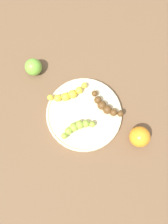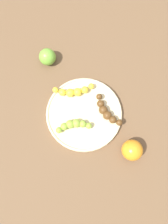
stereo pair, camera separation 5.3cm
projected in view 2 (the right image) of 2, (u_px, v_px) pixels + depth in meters
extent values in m
plane|color=brown|center=(84.00, 115.00, 0.83)|extent=(2.40, 2.40, 0.00)
cylinder|color=beige|center=(84.00, 114.00, 0.83)|extent=(0.29, 0.29, 0.02)
torus|color=beige|center=(84.00, 113.00, 0.82)|extent=(0.29, 0.29, 0.01)
sphere|color=#8CAD38|center=(89.00, 126.00, 0.79)|extent=(0.02, 0.02, 0.02)
sphere|color=#8CAD38|center=(83.00, 124.00, 0.79)|extent=(0.03, 0.03, 0.03)
sphere|color=#8CAD38|center=(76.00, 123.00, 0.79)|extent=(0.03, 0.03, 0.03)
sphere|color=#8CAD38|center=(70.00, 124.00, 0.79)|extent=(0.03, 0.03, 0.03)
sphere|color=#8CAD38|center=(64.00, 126.00, 0.79)|extent=(0.03, 0.03, 0.03)
sphere|color=#8CAD38|center=(59.00, 130.00, 0.78)|extent=(0.02, 0.02, 0.02)
sphere|color=#593819|center=(100.00, 97.00, 0.81)|extent=(0.02, 0.02, 0.02)
sphere|color=#593819|center=(101.00, 104.00, 0.81)|extent=(0.03, 0.03, 0.03)
sphere|color=#593819|center=(103.00, 110.00, 0.80)|extent=(0.03, 0.03, 0.03)
sphere|color=#593819|center=(107.00, 115.00, 0.80)|extent=(0.03, 0.03, 0.03)
sphere|color=#593819|center=(113.00, 120.00, 0.79)|extent=(0.03, 0.03, 0.03)
sphere|color=#593819|center=(119.00, 123.00, 0.79)|extent=(0.02, 0.02, 0.02)
sphere|color=yellow|center=(55.00, 90.00, 0.82)|extent=(0.02, 0.02, 0.02)
sphere|color=yellow|center=(63.00, 92.00, 0.82)|extent=(0.03, 0.03, 0.03)
sphere|color=yellow|center=(70.00, 93.00, 0.82)|extent=(0.03, 0.03, 0.03)
sphere|color=yellow|center=(78.00, 92.00, 0.82)|extent=(0.03, 0.03, 0.03)
sphere|color=yellow|center=(85.00, 90.00, 0.82)|extent=(0.03, 0.03, 0.03)
sphere|color=yellow|center=(91.00, 86.00, 0.83)|extent=(0.02, 0.02, 0.02)
sphere|color=#72B238|center=(47.00, 57.00, 0.86)|extent=(0.07, 0.07, 0.07)
sphere|color=orange|center=(132.00, 150.00, 0.76)|extent=(0.08, 0.08, 0.08)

